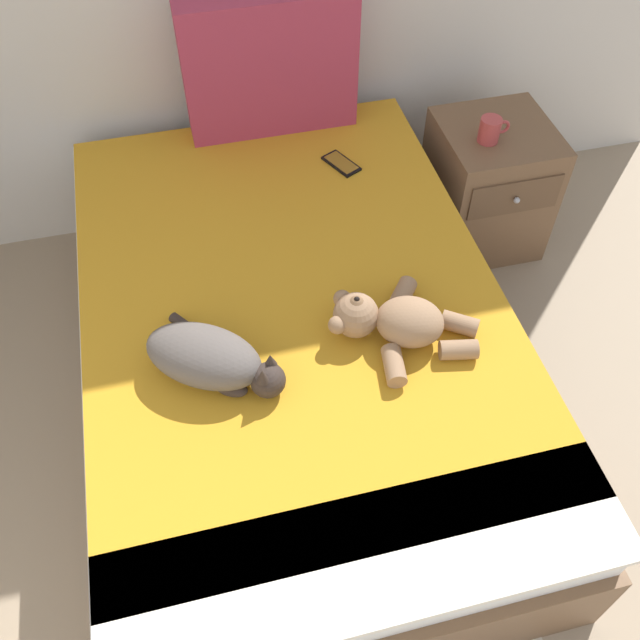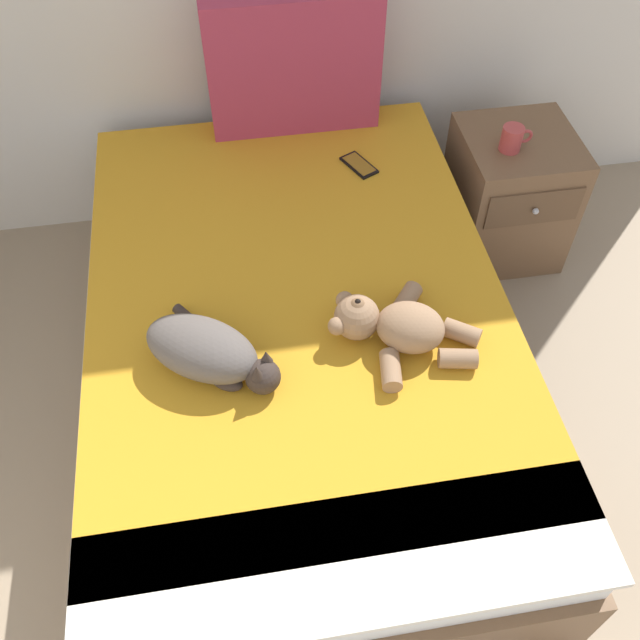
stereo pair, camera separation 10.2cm
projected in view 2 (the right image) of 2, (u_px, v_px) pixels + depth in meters
name	position (u px, v px, depth m)	size (l,w,h in m)	color
bed	(299.00, 348.00, 2.37)	(1.34, 2.01, 0.52)	brown
patterned_cushion	(293.00, 63.00, 2.55)	(0.63, 0.15, 0.52)	#A5334C
cat	(208.00, 351.00, 1.94)	(0.40, 0.40, 0.15)	#59514C
teddy_bear	(395.00, 326.00, 2.01)	(0.45, 0.37, 0.15)	#937051
cell_phone	(359.00, 165.00, 2.57)	(0.13, 0.16, 0.01)	black
nightstand	(508.00, 195.00, 2.85)	(0.43, 0.46, 0.55)	brown
mug	(512.00, 138.00, 2.57)	(0.12, 0.08, 0.09)	#B23F3F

